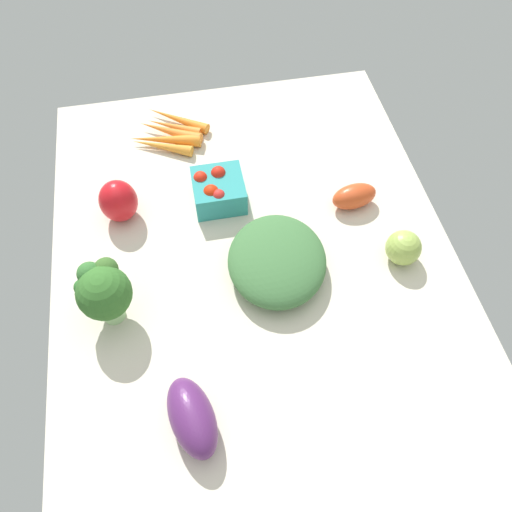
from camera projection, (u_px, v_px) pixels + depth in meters
The scene contains 9 objects.
tablecloth at pixel (256, 265), 98.34cm from camera, with size 104.00×76.00×2.00cm, color beige.
berry_basket at pixel (218, 190), 103.55cm from camera, with size 10.13×10.13×6.85cm.
leafy_greens_clump at pixel (277, 260), 93.91cm from camera, with size 18.03×20.55×6.38cm, color #3D6D3B.
bell_pepper_red at pixel (118, 201), 100.13cm from camera, with size 7.43×7.43×9.00cm, color red.
eggplant at pixel (192, 417), 77.63cm from camera, with size 13.10×6.72×6.72cm, color #572661.
heirloom_tomato_green at pixel (403, 248), 95.32cm from camera, with size 6.62×6.62×6.62cm, color #9DBA51.
roma_tomato at pixel (354, 196), 103.43cm from camera, with size 9.28×5.01×5.01cm, color #D04921.
broccoli_head at pixel (103, 290), 85.22cm from camera, with size 10.27×9.42×12.40cm.
carrot_bunch at pixel (169, 133), 115.47cm from camera, with size 17.77×18.27×2.94cm.
Camera 1 is at (53.02, -10.15, 83.22)cm, focal length 36.19 mm.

